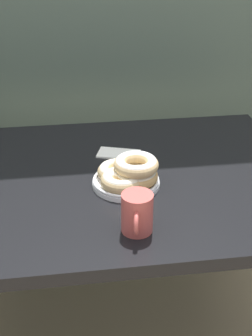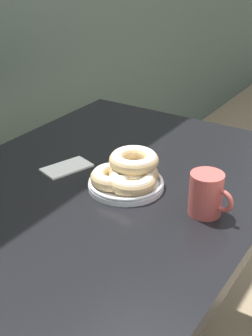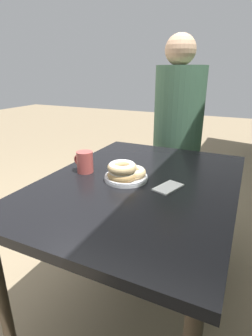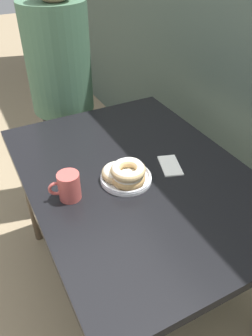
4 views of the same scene
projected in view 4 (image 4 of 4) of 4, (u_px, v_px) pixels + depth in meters
The scene contains 6 objects.
ground_plane at pixel (74, 308), 1.68m from camera, with size 14.00×14.00×0.00m, color #937F60.
dining_table at pixel (136, 186), 1.40m from camera, with size 1.21×0.88×0.75m.
donut_plate at pixel (126, 173), 1.29m from camera, with size 0.22×0.21×0.09m.
coffee_mug at pixel (69, 186), 1.20m from camera, with size 0.08×0.12×0.11m.
person_figure at pixel (61, 89), 1.91m from camera, with size 0.38×0.35×1.48m.
napkin at pixel (170, 165), 1.39m from camera, with size 0.16×0.12×0.01m.
Camera 4 is at (0.93, -0.18, 1.59)m, focal length 35.00 mm.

